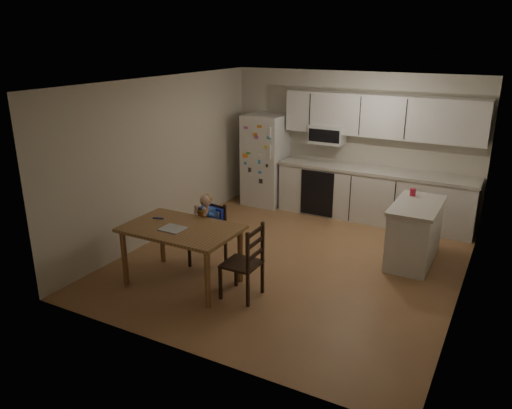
{
  "coord_description": "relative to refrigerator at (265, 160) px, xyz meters",
  "views": [
    {
      "loc": [
        2.65,
        -5.98,
        3.07
      ],
      "look_at": [
        -0.22,
        -0.67,
        1.02
      ],
      "focal_mm": 35.0,
      "sensor_mm": 36.0,
      "label": 1
    }
  ],
  "objects": [
    {
      "name": "kitchen_island",
      "position": [
        3.06,
        -1.35,
        -0.41
      ],
      "size": [
        0.62,
        1.18,
        0.87
      ],
      "color": "silver",
      "rests_on": "ground"
    },
    {
      "name": "chair_booster",
      "position": [
        0.58,
        -2.81,
        -0.22
      ],
      "size": [
        0.45,
        0.45,
        1.05
      ],
      "rotation": [
        0.0,
        0.0,
        -0.16
      ],
      "color": "black",
      "rests_on": "ground"
    },
    {
      "name": "dining_table",
      "position": [
        0.57,
        -3.42,
        -0.18
      ],
      "size": [
        1.44,
        0.93,
        0.77
      ],
      "color": "brown",
      "rests_on": "ground"
    },
    {
      "name": "room",
      "position": [
        1.55,
        -1.67,
        0.4
      ],
      "size": [
        4.52,
        5.01,
        2.51
      ],
      "color": "#9B6845",
      "rests_on": "ground"
    },
    {
      "name": "napkin",
      "position": [
        0.52,
        -3.53,
        -0.07
      ],
      "size": [
        0.29,
        0.26,
        0.01
      ],
      "primitive_type": "cube",
      "color": "#AFAFB4",
      "rests_on": "dining_table"
    },
    {
      "name": "kitchen_run",
      "position": [
        2.05,
        0.09,
        0.03
      ],
      "size": [
        3.37,
        0.62,
        2.15
      ],
      "color": "silver",
      "rests_on": "ground"
    },
    {
      "name": "refrigerator",
      "position": [
        0.0,
        0.0,
        0.0
      ],
      "size": [
        0.72,
        0.7,
        1.7
      ],
      "primitive_type": "cube",
      "color": "silver",
      "rests_on": "ground"
    },
    {
      "name": "toddler_spoon",
      "position": [
        0.11,
        -3.32,
        -0.07
      ],
      "size": [
        0.12,
        0.06,
        0.02
      ],
      "primitive_type": "cylinder",
      "rotation": [
        0.0,
        1.57,
        0.35
      ],
      "color": "#192FB3",
      "rests_on": "dining_table"
    },
    {
      "name": "red_cup",
      "position": [
        2.92,
        -1.01,
        0.07
      ],
      "size": [
        0.09,
        0.09,
        0.11
      ],
      "primitive_type": "cylinder",
      "color": "#BC1F3A",
      "rests_on": "kitchen_island"
    },
    {
      "name": "chair_side",
      "position": [
        1.52,
        -3.37,
        -0.31
      ],
      "size": [
        0.43,
        0.43,
        0.95
      ],
      "rotation": [
        0.0,
        0.0,
        -1.56
      ],
      "color": "black",
      "rests_on": "ground"
    }
  ]
}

